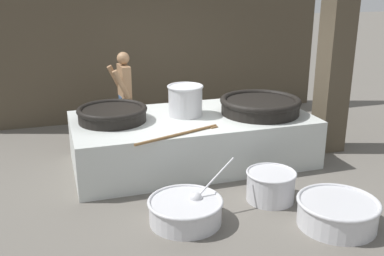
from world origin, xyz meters
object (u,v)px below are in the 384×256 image
giant_wok_far (260,105)px  prep_bowl_vegetables (186,210)px  cook (124,93)px  stock_pot (185,100)px  prep_bowl_meat (271,185)px  prep_bowl_extra (337,211)px  giant_wok_near (112,113)px

giant_wok_far → prep_bowl_vegetables: size_ratio=1.11×
giant_wok_far → cook: cook is taller
stock_pot → prep_bowl_meat: size_ratio=0.86×
giant_wok_far → prep_bowl_extra: giant_wok_far is taller
stock_pot → prep_bowl_meat: bearing=-68.6°
giant_wok_far → prep_bowl_extra: size_ratio=1.33×
giant_wok_near → prep_bowl_extra: bearing=-48.7°
giant_wok_far → prep_bowl_meat: (-0.52, -1.47, -0.69)m
prep_bowl_meat → prep_bowl_extra: prep_bowl_meat is taller
stock_pot → cook: bearing=119.1°
giant_wok_near → prep_bowl_vegetables: bearing=-73.9°
giant_wok_near → stock_pot: 1.18m
giant_wok_near → stock_pot: stock_pot is taller
cook → prep_bowl_vegetables: size_ratio=1.37×
prep_bowl_meat → giant_wok_far: bearing=70.4°
cook → prep_bowl_extra: bearing=112.6°
giant_wok_far → stock_pot: stock_pot is taller
giant_wok_near → cook: 1.39m
prep_bowl_vegetables → prep_bowl_extra: size_ratio=1.20×
cook → prep_bowl_meat: size_ratio=2.41×
stock_pot → prep_bowl_extra: bearing=-66.2°
stock_pot → cook: cook is taller
giant_wok_near → cook: bearing=72.8°
prep_bowl_vegetables → prep_bowl_meat: size_ratio=1.75×
stock_pot → giant_wok_near: bearing=177.8°
giant_wok_far → prep_bowl_extra: bearing=-91.5°
stock_pot → prep_bowl_vegetables: (-0.60, -1.95, -0.87)m
giant_wok_far → prep_bowl_vegetables: giant_wok_far is taller
cook → prep_bowl_meat: cook is taller
cook → prep_bowl_extra: size_ratio=1.65×
prep_bowl_meat → prep_bowl_vegetables: bearing=-170.4°
giant_wok_far → prep_bowl_meat: bearing=-109.6°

